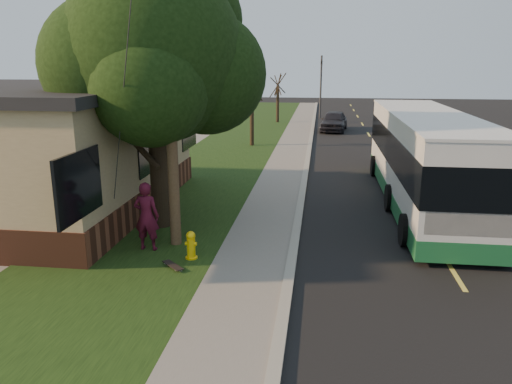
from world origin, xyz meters
TOP-DOWN VIEW (x-y plane):
  - ground at (0.00, 0.00)m, footprint 120.00×120.00m
  - road at (4.00, 10.00)m, footprint 8.00×80.00m
  - curb at (0.00, 10.00)m, footprint 0.25×80.00m
  - sidewalk at (-1.00, 10.00)m, footprint 2.00×80.00m
  - grass_verge at (-4.50, 10.00)m, footprint 5.00×80.00m
  - building_lot at (-14.50, 10.00)m, footprint 15.00×80.00m
  - fire_hydrant at (-2.60, 0.00)m, footprint 0.32×0.32m
  - utility_pole at (-3.31, 0.99)m, footprint 2.86×3.21m
  - leafy_tree at (-4.17, 2.65)m, footprint 6.30×6.00m
  - bare_tree_near at (-3.50, 18.00)m, footprint 1.38×1.21m
  - bare_tree_far at (-3.00, 30.00)m, footprint 1.38×1.21m
  - traffic_signal at (0.50, 34.00)m, footprint 0.18×0.22m
  - transit_bus at (4.34, 6.26)m, footprint 2.80×12.14m
  - skateboarder at (-3.93, 0.48)m, footprint 0.70×0.47m
  - skateboard_main at (-3.91, 2.89)m, footprint 0.64×0.81m
  - skateboard_spare at (-2.90, -0.66)m, footprint 0.69×0.68m
  - dumpster at (-7.23, 7.78)m, footprint 1.68×1.46m
  - distant_car at (1.57, 25.57)m, footprint 2.23×4.52m

SIDE VIEW (x-z plane):
  - ground at x=0.00m, z-range 0.00..0.00m
  - road at x=4.00m, z-range 0.00..0.01m
  - building_lot at x=-14.50m, z-range 0.00..0.04m
  - grass_verge at x=-4.50m, z-range 0.00..0.07m
  - sidewalk at x=-1.00m, z-range 0.00..0.08m
  - curb at x=0.00m, z-range 0.00..0.12m
  - skateboard_spare at x=-2.90m, z-range 0.09..0.16m
  - skateboard_main at x=-3.91m, z-range 0.09..0.17m
  - fire_hydrant at x=-2.60m, z-range 0.06..0.80m
  - dumpster at x=-7.23m, z-range 0.04..1.33m
  - distant_car at x=1.57m, z-range 0.00..1.48m
  - skateboarder at x=-3.93m, z-range 0.07..1.95m
  - transit_bus at x=4.34m, z-range 0.11..3.39m
  - bare_tree_far at x=-3.00m, z-range -0.01..4.02m
  - bare_tree_near at x=-3.50m, z-range 0.00..4.30m
  - traffic_signal at x=0.50m, z-range 0.41..5.91m
  - utility_pole at x=-3.31m, z-range 0.10..9.17m
  - leafy_tree at x=-4.17m, z-range 1.27..9.07m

